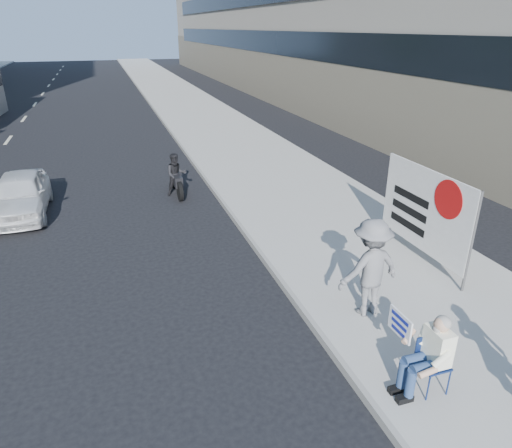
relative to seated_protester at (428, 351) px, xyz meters
name	(u,v)px	position (x,y,z in m)	size (l,w,h in m)	color
ground	(257,385)	(-2.29, 1.01, -0.87)	(160.00, 160.00, 0.00)	black
near_sidewalk	(213,125)	(1.71, 21.01, -0.80)	(5.00, 120.00, 0.15)	#A3A198
seated_protester	(428,351)	(0.00, 0.00, 0.00)	(0.83, 1.12, 1.31)	navy
jogger	(370,268)	(0.27, 2.08, 0.24)	(1.25, 0.72, 1.93)	slate
protest_banner	(425,210)	(2.56, 3.61, 0.53)	(0.08, 3.06, 2.20)	#4C4C4C
white_sedan_near	(20,194)	(-6.73, 10.04, -0.24)	(1.48, 3.69, 1.26)	silver
motorcycle	(176,176)	(-2.04, 10.32, -0.24)	(0.70, 2.04, 1.42)	black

